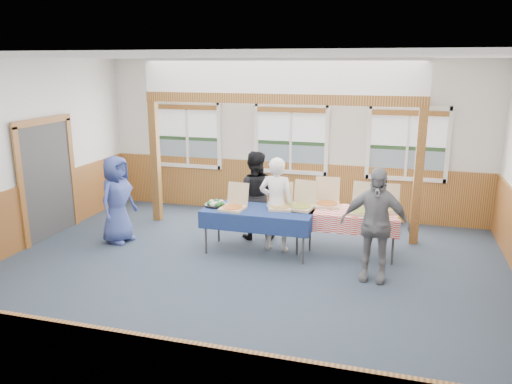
# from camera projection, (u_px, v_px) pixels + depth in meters

# --- Properties ---
(floor) EXTENTS (8.00, 8.00, 0.00)m
(floor) POSITION_uv_depth(u_px,v_px,m) (240.00, 279.00, 7.42)
(floor) COLOR #2A3544
(floor) RESTS_ON ground
(ceiling) EXTENTS (8.00, 8.00, 0.00)m
(ceiling) POSITION_uv_depth(u_px,v_px,m) (239.00, 56.00, 6.61)
(ceiling) COLOR white
(ceiling) RESTS_ON wall_back
(wall_back) EXTENTS (8.00, 0.00, 8.00)m
(wall_back) POSITION_uv_depth(u_px,v_px,m) (291.00, 138.00, 10.27)
(wall_back) COLOR silver
(wall_back) RESTS_ON floor
(wall_front) EXTENTS (8.00, 0.00, 8.00)m
(wall_front) POSITION_uv_depth(u_px,v_px,m) (98.00, 270.00, 3.76)
(wall_front) COLOR silver
(wall_front) RESTS_ON floor
(wall_left) EXTENTS (0.00, 8.00, 8.00)m
(wall_left) POSITION_uv_depth(u_px,v_px,m) (5.00, 159.00, 8.08)
(wall_left) COLOR silver
(wall_left) RESTS_ON floor
(wainscot_back) EXTENTS (7.98, 0.05, 1.10)m
(wainscot_back) POSITION_uv_depth(u_px,v_px,m) (290.00, 188.00, 10.52)
(wainscot_back) COLOR brown
(wainscot_back) RESTS_ON floor
(wainscot_left) EXTENTS (0.05, 6.98, 1.10)m
(wainscot_left) POSITION_uv_depth(u_px,v_px,m) (14.00, 221.00, 8.34)
(wainscot_left) COLOR brown
(wainscot_left) RESTS_ON floor
(cased_opening) EXTENTS (0.06, 1.30, 2.10)m
(cased_opening) POSITION_uv_depth(u_px,v_px,m) (47.00, 180.00, 9.05)
(cased_opening) COLOR #373737
(cased_opening) RESTS_ON wall_left
(window_left) EXTENTS (1.56, 0.10, 1.46)m
(window_left) POSITION_uv_depth(u_px,v_px,m) (187.00, 131.00, 10.83)
(window_left) COLOR white
(window_left) RESTS_ON wall_back
(window_mid) EXTENTS (1.56, 0.10, 1.46)m
(window_mid) POSITION_uv_depth(u_px,v_px,m) (291.00, 135.00, 10.21)
(window_mid) COLOR white
(window_mid) RESTS_ON wall_back
(window_right) EXTENTS (1.56, 0.10, 1.46)m
(window_right) POSITION_uv_depth(u_px,v_px,m) (408.00, 140.00, 9.60)
(window_right) COLOR white
(window_right) RESTS_ON wall_back
(post_left) EXTENTS (0.15, 0.15, 2.40)m
(post_left) POSITION_uv_depth(u_px,v_px,m) (155.00, 162.00, 9.92)
(post_left) COLOR #5E2D15
(post_left) RESTS_ON floor
(post_right) EXTENTS (0.15, 0.15, 2.40)m
(post_right) POSITION_uv_depth(u_px,v_px,m) (418.00, 177.00, 8.59)
(post_right) COLOR #5E2D15
(post_right) RESTS_ON floor
(cross_beam) EXTENTS (5.15, 0.18, 0.18)m
(cross_beam) POSITION_uv_depth(u_px,v_px,m) (278.00, 99.00, 8.93)
(cross_beam) COLOR #5E2D15
(cross_beam) RESTS_ON post_left
(table_left) EXTENTS (1.98, 1.33, 0.76)m
(table_left) POSITION_uv_depth(u_px,v_px,m) (258.00, 213.00, 8.29)
(table_left) COLOR #373737
(table_left) RESTS_ON floor
(table_right) EXTENTS (1.73, 0.79, 0.76)m
(table_right) POSITION_uv_depth(u_px,v_px,m) (347.00, 214.00, 8.23)
(table_right) COLOR #373737
(table_right) RESTS_ON floor
(pizza_box_a) EXTENTS (0.42, 0.49, 0.41)m
(pizza_box_a) POSITION_uv_depth(u_px,v_px,m) (234.00, 205.00, 8.27)
(pizza_box_a) COLOR #CCB188
(pizza_box_a) RESTS_ON table_left
(pizza_box_b) EXTENTS (0.43, 0.50, 0.41)m
(pizza_box_b) POSITION_uv_depth(u_px,v_px,m) (281.00, 205.00, 8.32)
(pizza_box_b) COLOR #CCB188
(pizza_box_b) RESTS_ON table_left
(pizza_box_c) EXTENTS (0.47, 0.54, 0.44)m
(pizza_box_c) POSITION_uv_depth(u_px,v_px,m) (301.00, 205.00, 8.31)
(pizza_box_c) COLOR #CCB188
(pizza_box_c) RESTS_ON table_right
(pizza_box_d) EXTENTS (0.47, 0.55, 0.45)m
(pizza_box_d) POSITION_uv_depth(u_px,v_px,m) (327.00, 202.00, 8.47)
(pizza_box_d) COLOR #CCB188
(pizza_box_d) RESTS_ON table_right
(pizza_box_e) EXTENTS (0.48, 0.56, 0.46)m
(pizza_box_e) POSITION_uv_depth(u_px,v_px,m) (362.00, 209.00, 8.06)
(pizza_box_e) COLOR #CCB188
(pizza_box_e) RESTS_ON table_right
(pizza_box_f) EXTENTS (0.41, 0.49, 0.41)m
(pizza_box_f) POSITION_uv_depth(u_px,v_px,m) (388.00, 207.00, 8.16)
(pizza_box_f) COLOR #CCB188
(pizza_box_f) RESTS_ON table_right
(veggie_tray) EXTENTS (0.39, 0.39, 0.09)m
(veggie_tray) POSITION_uv_depth(u_px,v_px,m) (216.00, 204.00, 8.47)
(veggie_tray) COLOR black
(veggie_tray) RESTS_ON table_left
(drink_glass) EXTENTS (0.07, 0.07, 0.15)m
(drink_glass) POSITION_uv_depth(u_px,v_px,m) (401.00, 214.00, 7.74)
(drink_glass) COLOR olive
(drink_glass) RESTS_ON table_right
(woman_white) EXTENTS (0.59, 0.39, 1.61)m
(woman_white) POSITION_uv_depth(u_px,v_px,m) (276.00, 204.00, 8.38)
(woman_white) COLOR white
(woman_white) RESTS_ON floor
(woman_black) EXTENTS (0.88, 0.74, 1.61)m
(woman_black) POSITION_uv_depth(u_px,v_px,m) (254.00, 195.00, 8.97)
(woman_black) COLOR black
(woman_black) RESTS_ON floor
(man_blue) EXTENTS (0.62, 0.84, 1.56)m
(man_blue) POSITION_uv_depth(u_px,v_px,m) (117.00, 199.00, 8.78)
(man_blue) COLOR #37468A
(man_blue) RESTS_ON floor
(person_grey) EXTENTS (1.02, 0.48, 1.70)m
(person_grey) POSITION_uv_depth(u_px,v_px,m) (375.00, 225.00, 7.21)
(person_grey) COLOR slate
(person_grey) RESTS_ON floor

